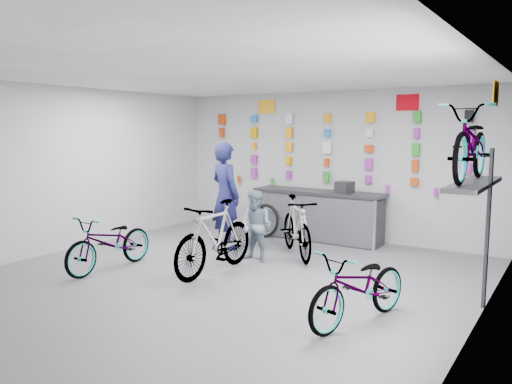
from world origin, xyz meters
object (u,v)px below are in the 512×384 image
Objects in this scene: counter at (317,216)px; clerk at (225,195)px; bike_left at (110,242)px; bike_service at (297,227)px; bike_right at (360,287)px; bike_center at (215,238)px; customer at (256,226)px.

clerk reaches higher than counter.
bike_left is 3.14m from bike_service.
bike_right is at bearing -0.39° from bike_left.
bike_center is at bearing -95.11° from counter.
customer reaches higher than counter.
bike_left is 4.15m from bike_right.
bike_center is at bearing -96.70° from customer.
bike_center is 1.13× the size of bike_right.
counter is 2.24× the size of customer.
counter is at bearing -106.03° from clerk.
clerk is at bearing 72.62° from bike_left.
bike_left is at bearing -115.23° from counter.
clerk is 1.65× the size of customer.
bike_center is 1.74m from clerk.
customer is (-0.13, -2.06, 0.12)m from counter.
clerk reaches higher than bike_center.
customer is at bearing 162.70° from bike_right.
bike_service is (-2.07, 2.29, 0.09)m from bike_right.
counter is 1.45m from bike_service.
bike_center is 1.69m from bike_service.
bike_center is at bearing -153.19° from bike_service.
bike_service is at bearing -78.15° from counter.
counter is 1.59× the size of bike_left.
bike_left is 0.85× the size of clerk.
bike_service is at bearing 47.34° from bike_left.
bike_center is (-0.27, -3.01, 0.08)m from counter.
counter is at bearing 58.26° from bike_service.
bike_center is 2.74m from bike_right.
counter is 2.07m from customer.
bike_right is 3.00m from customer.
bike_right is (2.64, -0.70, -0.13)m from bike_center.
bike_right is at bearing -91.41° from bike_service.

